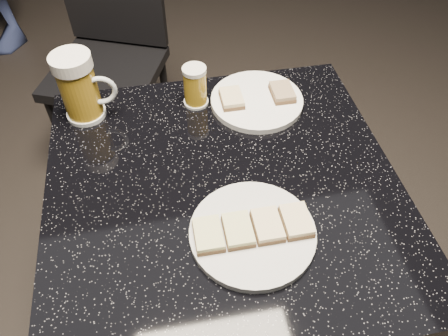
{
  "coord_description": "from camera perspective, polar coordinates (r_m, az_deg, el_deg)",
  "views": [
    {
      "loc": [
        -0.1,
        -0.54,
        1.42
      ],
      "look_at": [
        0.0,
        0.0,
        0.8
      ],
      "focal_mm": 35.0,
      "sensor_mm": 36.0,
      "label": 1
    }
  ],
  "objects": [
    {
      "name": "floor",
      "position": [
        1.52,
        -0.0,
        -20.4
      ],
      "size": [
        6.0,
        6.0,
        0.0
      ],
      "primitive_type": "plane",
      "color": "black",
      "rests_on": "ground"
    },
    {
      "name": "plate_large",
      "position": [
        0.79,
        3.74,
        -8.46
      ],
      "size": [
        0.23,
        0.23,
        0.01
      ],
      "primitive_type": "cylinder",
      "color": "silver",
      "rests_on": "table"
    },
    {
      "name": "plate_small",
      "position": [
        1.04,
        4.3,
        8.76
      ],
      "size": [
        0.22,
        0.22,
        0.01
      ],
      "primitive_type": "cylinder",
      "color": "white",
      "rests_on": "table"
    },
    {
      "name": "table",
      "position": [
        1.06,
        -0.0,
        -10.49
      ],
      "size": [
        0.7,
        0.7,
        0.75
      ],
      "color": "black",
      "rests_on": "floor"
    },
    {
      "name": "beer_mug",
      "position": [
        1.01,
        -18.34,
        10.01
      ],
      "size": [
        0.13,
        0.09,
        0.16
      ],
      "color": "white",
      "rests_on": "table"
    },
    {
      "name": "beer_tumbler",
      "position": [
        1.02,
        -3.79,
        10.63
      ],
      "size": [
        0.06,
        0.06,
        0.1
      ],
      "color": "silver",
      "rests_on": "table"
    },
    {
      "name": "chair",
      "position": [
        1.72,
        -14.73,
        14.43
      ],
      "size": [
        0.49,
        0.49,
        0.86
      ],
      "color": "black",
      "rests_on": "floor"
    },
    {
      "name": "canapes_on_plate_large",
      "position": [
        0.78,
        3.8,
        -7.81
      ],
      "size": [
        0.21,
        0.07,
        0.02
      ],
      "color": "#4C3521",
      "rests_on": "plate_large"
    },
    {
      "name": "canapes_on_plate_small",
      "position": [
        1.03,
        4.35,
        9.46
      ],
      "size": [
        0.17,
        0.07,
        0.02
      ],
      "color": "#4C3521",
      "rests_on": "plate_small"
    }
  ]
}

